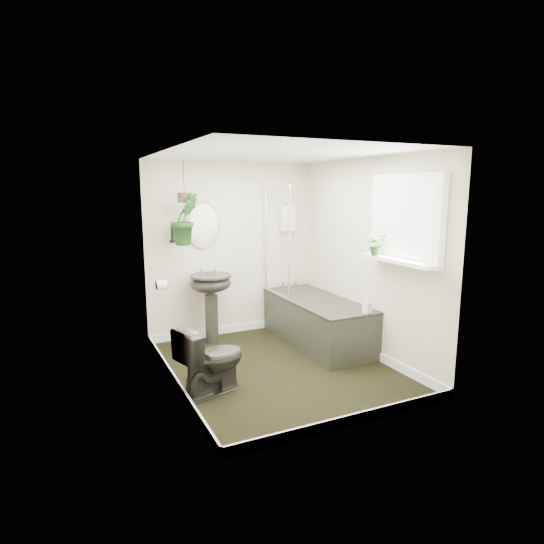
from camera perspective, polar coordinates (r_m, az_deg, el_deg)
name	(u,v)px	position (r m, az deg, el deg)	size (l,w,h in m)	color
floor	(278,368)	(5.15, 0.73, -11.96)	(2.30, 2.80, 0.02)	black
ceiling	(278,153)	(4.77, 0.80, 14.74)	(2.30, 2.80, 0.02)	white
wall_back	(232,249)	(6.11, -5.08, 2.86)	(2.30, 0.02, 2.30)	#EBE3C5
wall_front	(357,292)	(3.64, 10.60, -2.48)	(2.30, 0.02, 2.30)	#EBE3C5
wall_left	(169,274)	(4.45, -12.78, -0.21)	(0.02, 2.80, 2.30)	#EBE3C5
wall_right	(367,258)	(5.43, 11.82, 1.73)	(0.02, 2.80, 2.30)	#EBE3C5
skirting	(278,363)	(5.13, 0.73, -11.34)	(2.30, 2.80, 0.10)	white
bathtub	(317,321)	(5.83, 5.68, -6.19)	(0.72, 1.72, 0.58)	black
bath_screen	(277,241)	(5.89, 0.63, 3.90)	(0.04, 0.72, 1.40)	silver
shower_box	(287,218)	(6.33, 1.94, 6.80)	(0.20, 0.10, 0.35)	white
oval_mirror	(203,224)	(5.91, -8.66, 5.94)	(0.46, 0.03, 0.62)	tan
wall_sconce	(172,233)	(5.81, -12.40, 4.74)	(0.04, 0.04, 0.22)	black
toilet_roll_holder	(161,285)	(5.18, -13.74, -1.58)	(0.11, 0.11, 0.11)	white
window_recess	(406,219)	(4.80, 16.44, 6.41)	(0.08, 1.00, 0.90)	white
window_sill	(398,261)	(4.80, 15.55, 1.40)	(0.18, 1.00, 0.04)	white
window_blinds	(402,219)	(4.77, 16.03, 6.41)	(0.01, 0.86, 0.76)	white
toilet	(212,359)	(4.47, -7.58, -10.77)	(0.38, 0.67, 0.68)	black
pedestal_sink	(211,309)	(5.83, -7.61, -4.61)	(0.52, 0.45, 0.89)	black
sill_plant	(376,245)	(4.98, 12.94, 3.37)	(0.20, 0.17, 0.22)	black
hanging_plant	(185,219)	(5.57, -10.85, 6.55)	(0.34, 0.28, 0.62)	black
soap_bottle	(367,305)	(5.19, 11.88, -4.10)	(0.08, 0.08, 0.18)	black
hanging_pot	(184,198)	(5.56, -10.94, 9.14)	(0.16, 0.16, 0.12)	#40331F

